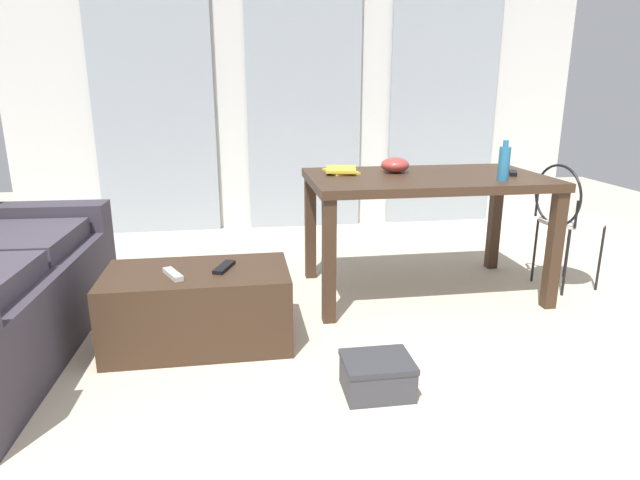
{
  "coord_description": "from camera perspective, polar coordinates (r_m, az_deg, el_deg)",
  "views": [
    {
      "loc": [
        -0.61,
        -1.31,
        1.25
      ],
      "look_at": [
        -0.16,
        1.6,
        0.41
      ],
      "focal_mm": 30.02,
      "sensor_mm": 36.0,
      "label": 1
    }
  ],
  "objects": [
    {
      "name": "coffee_table",
      "position": [
        2.77,
        -12.79,
        -6.98
      ],
      "size": [
        0.9,
        0.49,
        0.39
      ],
      "color": "#382619",
      "rests_on": "ground"
    },
    {
      "name": "craft_table",
      "position": [
        3.32,
        11.19,
        5.19
      ],
      "size": [
        1.42,
        0.84,
        0.74
      ],
      "color": "#382619",
      "rests_on": "ground"
    },
    {
      "name": "curtains",
      "position": [
        4.89,
        -1.68,
        15.26
      ],
      "size": [
        3.6,
        0.03,
        2.39
      ],
      "color": "#99A3AD",
      "rests_on": "ground"
    },
    {
      "name": "tv_remote_primary",
      "position": [
        2.7,
        -10.19,
        -2.86
      ],
      "size": [
        0.11,
        0.19,
        0.02
      ],
      "primitive_type": "cube",
      "rotation": [
        0.0,
        0.0,
        -0.36
      ],
      "color": "black",
      "rests_on": "coffee_table"
    },
    {
      "name": "wall_back",
      "position": [
        4.97,
        -1.82,
        16.89
      ],
      "size": [
        5.06,
        0.1,
        2.67
      ],
      "primitive_type": "cube",
      "color": "silver",
      "rests_on": "ground"
    },
    {
      "name": "bottle_near",
      "position": [
        3.21,
        19.03,
        7.77
      ],
      "size": [
        0.06,
        0.06,
        0.23
      ],
      "color": "teal",
      "rests_on": "craft_table"
    },
    {
      "name": "wire_chair",
      "position": [
        3.7,
        24.6,
        2.71
      ],
      "size": [
        0.39,
        0.41,
        0.8
      ],
      "color": "silver",
      "rests_on": "ground"
    },
    {
      "name": "shoebox",
      "position": [
        2.35,
        6.12,
        -14.16
      ],
      "size": [
        0.29,
        0.24,
        0.16
      ],
      "color": "#38383D",
      "rests_on": "ground"
    },
    {
      "name": "ground_plane",
      "position": [
        3.06,
        3.56,
        -8.27
      ],
      "size": [
        8.69,
        8.69,
        0.0
      ],
      "primitive_type": "plane",
      "color": "beige"
    },
    {
      "name": "tv_remote_on_table",
      "position": [
        3.46,
        19.87,
        6.74
      ],
      "size": [
        0.1,
        0.15,
        0.02
      ],
      "primitive_type": "cube",
      "rotation": [
        0.0,
        0.0,
        -0.44
      ],
      "color": "black",
      "rests_on": "craft_table"
    },
    {
      "name": "tv_remote_secondary",
      "position": [
        2.64,
        -15.4,
        -3.53
      ],
      "size": [
        0.11,
        0.18,
        0.02
      ],
      "primitive_type": "cube",
      "rotation": [
        0.0,
        0.0,
        0.44
      ],
      "color": "#B7B7B2",
      "rests_on": "coffee_table"
    },
    {
      "name": "bowl",
      "position": [
        3.37,
        8.0,
        7.92
      ],
      "size": [
        0.17,
        0.17,
        0.09
      ],
      "primitive_type": "ellipsoid",
      "color": "#9E3833",
      "rests_on": "craft_table"
    },
    {
      "name": "book_stack",
      "position": [
        3.34,
        2.25,
        7.45
      ],
      "size": [
        0.23,
        0.29,
        0.03
      ],
      "color": "gold",
      "rests_on": "craft_table"
    }
  ]
}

